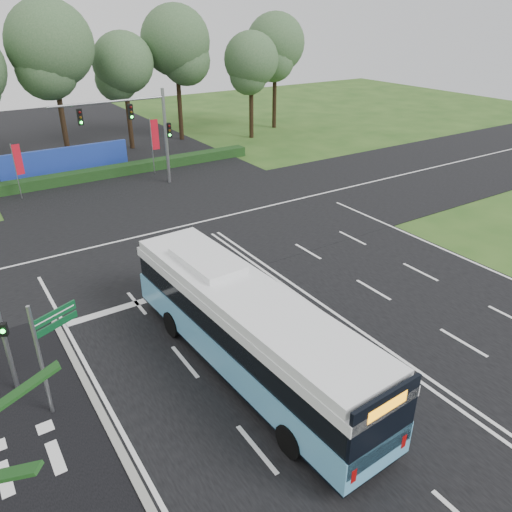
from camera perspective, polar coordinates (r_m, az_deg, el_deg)
The scene contains 14 objects.
ground at distance 22.46m, azimuth 7.27°, elevation -6.26°, with size 120.00×120.00×0.00m, color #284D19.
road_main at distance 22.45m, azimuth 7.27°, elevation -6.22°, with size 20.00×120.00×0.04m, color black.
road_cross at distance 31.43m, azimuth -6.81°, elevation 3.73°, with size 120.00×14.00×0.05m, color black.
bike_path at distance 16.41m, azimuth -23.59°, elevation -23.62°, with size 5.00×18.00×0.06m, color black.
kerb_strip at distance 16.57m, azimuth -15.01°, elevation -21.09°, with size 0.25×18.00×0.12m, color gray.
city_bus at distance 17.95m, azimuth -1.01°, elevation -8.32°, with size 3.23×12.69×3.61m.
pedestrian_signal at distance 18.77m, azimuth -26.73°, elevation -8.71°, with size 0.37×0.44×3.90m.
street_sign at distance 17.21m, azimuth -22.74°, elevation -9.18°, with size 1.50×0.72×4.17m.
banner_flag_left at distance 38.41m, azimuth -25.59°, elevation 9.59°, with size 0.58×0.11×3.92m.
banner_flag_mid at distance 41.29m, azimuth -11.55°, elevation 13.08°, with size 0.65×0.07×4.41m.
traffic_light_gantry at distance 37.69m, azimuth -12.95°, elevation 14.47°, with size 8.41×0.28×7.00m.
hedge at distance 42.31m, azimuth -14.63°, elevation 9.58°, with size 22.00×1.20×0.80m, color #143312.
blue_hoarding at distance 43.46m, azimuth -20.88°, elevation 10.11°, with size 10.00×0.30×2.20m, color #1E3AA4.
eucalyptus_row at distance 46.76m, azimuth -20.26°, elevation 21.04°, with size 47.66×9.70×12.95m.
Camera 1 is at (-12.59, -14.17, 12.05)m, focal length 35.00 mm.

